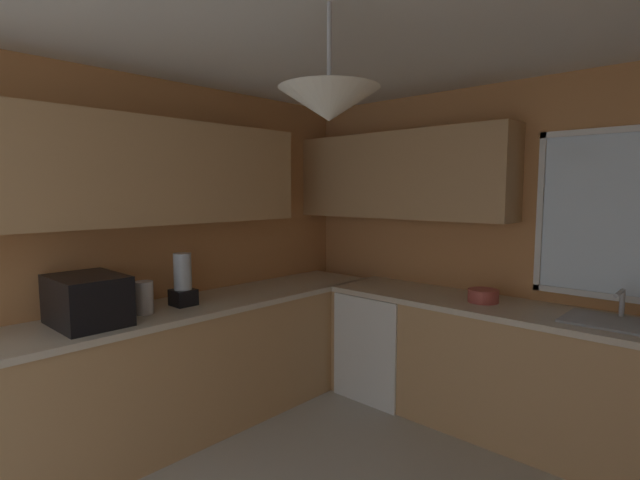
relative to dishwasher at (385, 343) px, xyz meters
name	(u,v)px	position (x,y,z in m)	size (l,w,h in m)	color
room_shell	(339,186)	(0.45, -1.13, 1.28)	(3.68, 4.02, 2.52)	#C6844C
counter_run_left	(166,374)	(-0.66, -1.61, 0.02)	(0.65, 3.63, 0.89)	tan
counter_run_back	(510,370)	(1.02, 0.03, 0.02)	(2.77, 0.65, 0.89)	tan
dishwasher	(385,343)	(0.00, 0.00, 0.00)	(0.60, 0.60, 0.85)	white
microwave	(87,300)	(-0.66, -2.09, 0.61)	(0.48, 0.36, 0.29)	black
kettle	(144,298)	(-0.64, -1.75, 0.57)	(0.12, 0.12, 0.21)	#B7B7BC
sink_assembly	(616,322)	(1.62, 0.04, 0.48)	(0.55, 0.40, 0.19)	#9EA0A5
bowl	(483,296)	(0.81, 0.03, 0.51)	(0.21, 0.21, 0.09)	#B74C42
blender_appliance	(183,282)	(-0.66, -1.46, 0.63)	(0.15, 0.15, 0.36)	black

